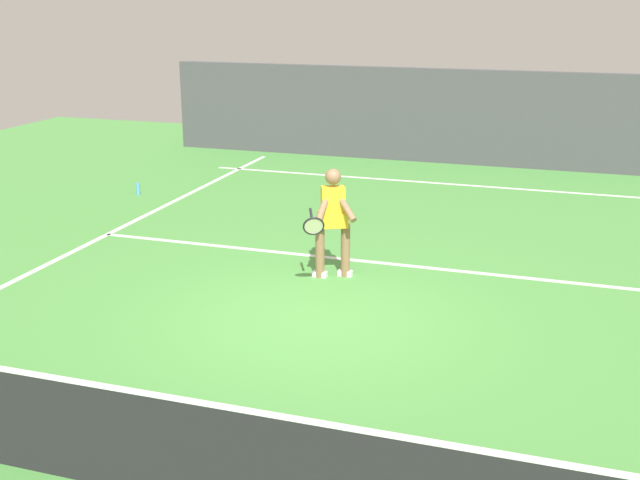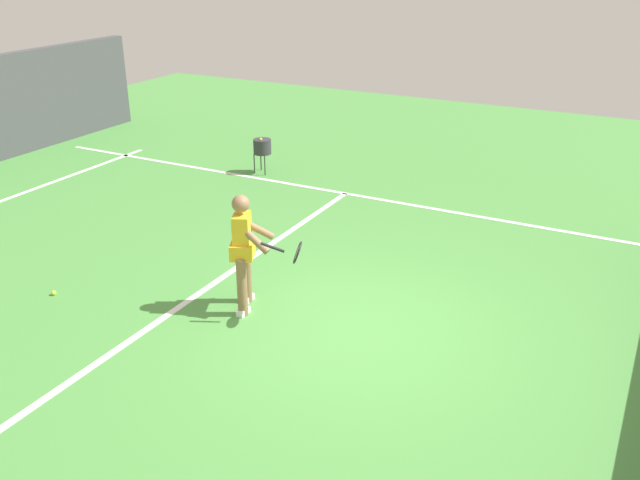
% 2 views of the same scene
% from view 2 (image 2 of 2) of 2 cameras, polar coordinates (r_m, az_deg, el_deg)
% --- Properties ---
extents(ground_plane, '(26.43, 26.43, 0.00)m').
position_cam_2_polar(ground_plane, '(8.65, 3.02, -7.17)').
color(ground_plane, '#4C9342').
extents(service_line_marking, '(8.73, 0.10, 0.01)m').
position_cam_2_polar(service_line_marking, '(9.68, -9.25, -3.90)').
color(service_line_marking, white).
rests_on(service_line_marking, ground).
extents(sideline_left_marking, '(0.10, 18.33, 0.01)m').
position_cam_2_polar(sideline_left_marking, '(12.38, 11.58, 2.13)').
color(sideline_left_marking, white).
rests_on(sideline_left_marking, ground).
extents(tennis_player, '(0.67, 1.12, 1.55)m').
position_cam_2_polar(tennis_player, '(8.74, -6.17, -0.69)').
color(tennis_player, '#8C6647').
rests_on(tennis_player, ground).
extents(tennis_ball_near, '(0.07, 0.07, 0.07)m').
position_cam_2_polar(tennis_ball_near, '(10.03, -20.99, -4.07)').
color(tennis_ball_near, '#D1E533').
rests_on(tennis_ball_near, ground).
extents(ball_hopper, '(0.36, 0.36, 0.74)m').
position_cam_2_polar(ball_hopper, '(14.22, -4.76, 7.62)').
color(ball_hopper, '#333338').
rests_on(ball_hopper, ground).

